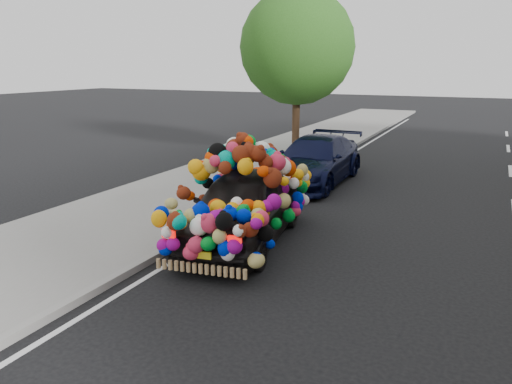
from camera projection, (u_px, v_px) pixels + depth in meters
ground at (303, 256)px, 9.16m from camera, size 100.00×100.00×0.00m
sidewalk at (118, 222)px, 10.93m from camera, size 4.00×60.00×0.12m
kerb at (194, 234)px, 10.12m from camera, size 0.15×60.00×0.13m
tree_near_sidewalk at (297, 47)px, 18.05m from camera, size 4.20×4.20×6.13m
plush_art_car at (243, 190)px, 9.70m from camera, size 2.62×4.56×2.05m
navy_sedan at (315, 160)px, 14.65m from camera, size 1.93×4.67×1.35m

